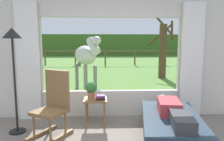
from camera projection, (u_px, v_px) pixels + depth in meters
The scene contains 15 objects.
back_wall_with_window at pixel (111, 58), 4.61m from camera, with size 5.20×0.12×2.55m.
curtain_panel_left at pixel (28, 62), 4.41m from camera, with size 0.44×0.10×2.40m, color silver.
curtain_panel_right at pixel (192, 61), 4.55m from camera, with size 0.44×0.10×2.40m, color silver.
outdoor_pasture_lawn at pixel (105, 64), 15.57m from camera, with size 36.00×21.68×0.02m, color #568438.
distant_hill_ridge at pixel (104, 45), 25.16m from camera, with size 36.00×2.00×2.40m, color #406625.
recliner_sofa at pixel (171, 128), 3.52m from camera, with size 1.16×1.82×0.42m.
reclining_person at pixel (173, 110), 3.43m from camera, with size 0.43×1.44×0.22m.
rocking_chair at pixel (53, 104), 3.69m from camera, with size 0.74×0.82×1.12m.
side_table at pixel (95, 104), 4.16m from camera, with size 0.44×0.44×0.52m.
potted_plant at pixel (91, 89), 4.18m from camera, with size 0.22×0.22×0.32m.
book_stack at pixel (100, 97), 4.08m from camera, with size 0.20×0.16×0.09m.
floor_lamp_left at pixel (13, 49), 3.68m from camera, with size 0.32×0.32×1.84m.
horse at pixel (86, 56), 6.87m from camera, with size 1.08×1.78×1.73m.
pasture_tree at pixel (163, 49), 9.35m from camera, with size 1.20×1.24×2.85m.
pasture_fence_line at pixel (105, 54), 14.55m from camera, with size 16.10×0.10×1.10m.
Camera 1 is at (-0.18, -2.34, 1.61)m, focal length 34.84 mm.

